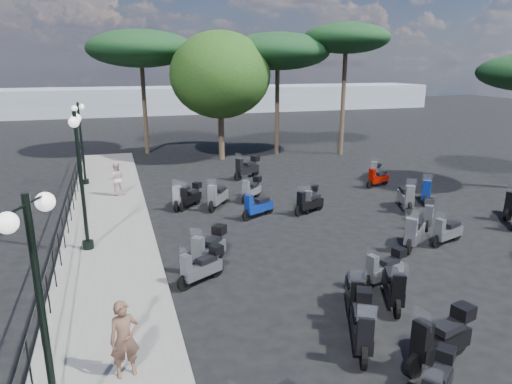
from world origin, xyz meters
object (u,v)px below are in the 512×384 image
object	(u,v)px
scooter_1	(364,326)
scooter_30	(394,288)
scooter_7	(385,269)
broadleaf_tree	(220,75)
scooter_10	(218,197)
scooter_20	(447,232)
scooter_2	(201,267)
scooter_28	(426,192)
scooter_31	(361,330)
pine_2	(141,49)
scooter_11	(251,190)
scooter_22	(406,198)
scooter_16	(311,199)
lamp_post_0	(42,310)
scooter_4	(190,197)
scooter_8	(354,294)
scooter_15	(309,203)
lamp_post_2	(81,138)
lamp_post_1	(81,173)
pedestrian_far	(116,179)
scooter_5	(182,197)
woman	(125,339)
scooter_14	(414,233)
pine_0	(278,52)
pine_1	(346,39)
scooter_3	(209,250)
scooter_21	(429,215)
scooter_17	(247,168)
scooter_12	(441,340)
scooter_9	(258,207)
scooter_29	(376,170)
scooter_23	(378,178)

from	to	relation	value
scooter_1	scooter_30	bearing A→B (deg)	-111.78
scooter_7	broadleaf_tree	distance (m)	18.31
scooter_10	scooter_20	distance (m)	8.81
scooter_2	scooter_28	xyz separation A→B (m)	(10.65, 4.54, 0.01)
scooter_31	pine_2	size ratio (longest dim) A/B	0.20
scooter_11	scooter_22	distance (m)	6.46
scooter_16	scooter_1	bearing A→B (deg)	109.99
lamp_post_0	scooter_4	bearing A→B (deg)	93.13
scooter_8	scooter_15	distance (m)	7.51
lamp_post_2	lamp_post_1	bearing A→B (deg)	-70.69
lamp_post_2	scooter_2	world-z (taller)	lamp_post_2
pedestrian_far	scooter_15	size ratio (longest dim) A/B	1.00
scooter_5	broadleaf_tree	size ratio (longest dim) A/B	0.20
woman	scooter_20	xyz separation A→B (m)	(10.35, 3.83, -0.48)
scooter_7	scooter_14	size ratio (longest dim) A/B	1.02
pedestrian_far	pine_0	bearing A→B (deg)	-142.69
scooter_1	pine_1	size ratio (longest dim) A/B	0.19
pine_0	scooter_3	bearing A→B (deg)	-116.37
scooter_11	scooter_21	size ratio (longest dim) A/B	1.00
scooter_17	scooter_30	bearing A→B (deg)	147.72
scooter_3	scooter_10	distance (m)	5.64
scooter_4	scooter_11	bearing A→B (deg)	-133.13
lamp_post_1	pine_0	size ratio (longest dim) A/B	0.56
woman	scooter_30	distance (m)	6.46
scooter_2	scooter_5	world-z (taller)	scooter_5
scooter_12	scooter_17	bearing A→B (deg)	-17.79
scooter_3	pine_1	xyz separation A→B (m)	(11.84, 14.42, 6.72)
pedestrian_far	scooter_7	bearing A→B (deg)	122.44
scooter_9	scooter_22	xyz separation A→B (m)	(6.09, -0.85, 0.06)
lamp_post_0	scooter_5	xyz separation A→B (m)	(3.68, 11.76, -1.95)
lamp_post_0	scooter_5	size ratio (longest dim) A/B	2.64
scooter_28	pine_0	size ratio (longest dim) A/B	0.19
scooter_15	scooter_29	bearing A→B (deg)	-75.18
scooter_29	scooter_31	xyz separation A→B (m)	(-8.34, -12.93, 0.05)
woman	scooter_14	distance (m)	9.93
lamp_post_2	scooter_23	bearing A→B (deg)	-1.08
scooter_15	scooter_30	size ratio (longest dim) A/B	0.92
scooter_5	scooter_9	size ratio (longest dim) A/B	1.01
scooter_22	scooter_28	size ratio (longest dim) A/B	1.22
lamp_post_2	scooter_11	size ratio (longest dim) A/B	3.12
scooter_8	scooter_15	bearing A→B (deg)	-81.23
scooter_17	lamp_post_1	bearing A→B (deg)	104.94
lamp_post_1	scooter_16	xyz separation A→B (m)	(8.50, 1.92, -2.15)
scooter_8	scooter_30	bearing A→B (deg)	-155.72
scooter_29	pine_0	xyz separation A→B (m)	(-2.62, 7.95, 6.08)
scooter_2	scooter_28	distance (m)	11.58
woman	scooter_29	distance (m)	18.04
pedestrian_far	pine_1	xyz separation A→B (m)	(14.26, 6.23, 6.37)
scooter_2	scooter_10	bearing A→B (deg)	-45.33
scooter_14	scooter_22	xyz separation A→B (m)	(2.18, 3.55, -0.00)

